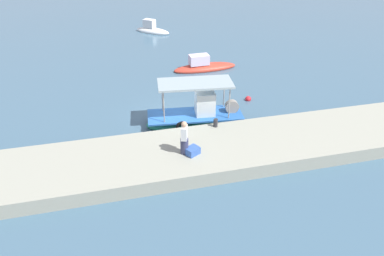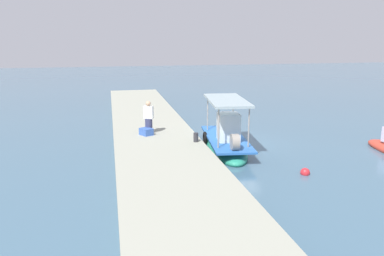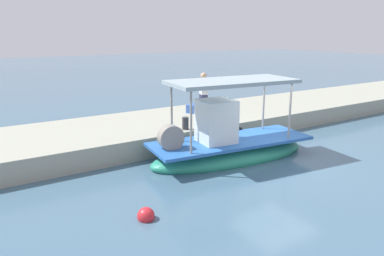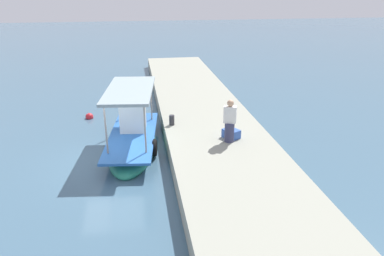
{
  "view_description": "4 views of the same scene",
  "coord_description": "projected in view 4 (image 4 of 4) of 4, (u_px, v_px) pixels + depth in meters",
  "views": [
    {
      "loc": [
        -3.49,
        -19.13,
        10.8
      ],
      "look_at": [
        0.55,
        -2.7,
        0.81
      ],
      "focal_mm": 33.76,
      "sensor_mm": 36.0,
      "label": 1
    },
    {
      "loc": [
        19.84,
        -6.78,
        5.82
      ],
      "look_at": [
        1.16,
        -2.77,
        1.28
      ],
      "focal_mm": 35.96,
      "sensor_mm": 36.0,
      "label": 2
    },
    {
      "loc": [
        8.71,
        8.42,
        4.21
      ],
      "look_at": [
        1.61,
        -2.68,
        0.76
      ],
      "focal_mm": 34.41,
      "sensor_mm": 36.0,
      "label": 3
    },
    {
      "loc": [
        -13.73,
        -1.21,
        6.74
      ],
      "look_at": [
        0.99,
        -3.52,
        0.88
      ],
      "focal_mm": 34.55,
      "sensor_mm": 36.0,
      "label": 4
    }
  ],
  "objects": [
    {
      "name": "ground_plane",
      "position": [
        110.0,
        162.0,
        14.92
      ],
      "size": [
        120.0,
        120.0,
        0.0
      ],
      "primitive_type": "plane",
      "color": "#416178"
    },
    {
      "name": "dock_quay",
      "position": [
        220.0,
        146.0,
        15.44
      ],
      "size": [
        36.0,
        4.36,
        0.74
      ],
      "primitive_type": "cube",
      "color": "#999A8A",
      "rests_on": "ground_plane"
    },
    {
      "name": "main_fishing_boat",
      "position": [
        133.0,
        138.0,
        16.04
      ],
      "size": [
        5.98,
        2.56,
        3.05
      ],
      "color": "#298F72",
      "rests_on": "ground_plane"
    },
    {
      "name": "fisherman_near_bollard",
      "position": [
        230.0,
        123.0,
        14.72
      ],
      "size": [
        0.5,
        0.56,
        1.76
      ],
      "color": "#343756",
      "rests_on": "dock_quay"
    },
    {
      "name": "mooring_bollard",
      "position": [
        172.0,
        120.0,
        16.68
      ],
      "size": [
        0.24,
        0.24,
        0.46
      ],
      "primitive_type": "cylinder",
      "color": "#2D2D33",
      "rests_on": "dock_quay"
    },
    {
      "name": "cargo_crate",
      "position": [
        231.0,
        134.0,
        15.3
      ],
      "size": [
        0.81,
        0.76,
        0.36
      ],
      "primitive_type": "cube",
      "rotation": [
        0.0,
        0.0,
        0.51
      ],
      "color": "#365CAF",
      "rests_on": "dock_quay"
    },
    {
      "name": "marker_buoy",
      "position": [
        89.0,
        117.0,
        19.71
      ],
      "size": [
        0.41,
        0.41,
        0.41
      ],
      "color": "red",
      "rests_on": "ground_plane"
    }
  ]
}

